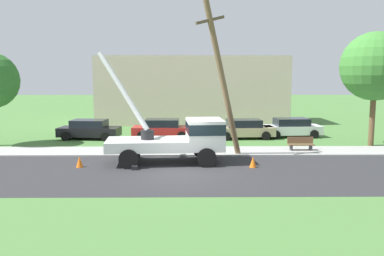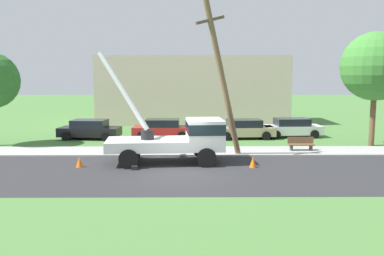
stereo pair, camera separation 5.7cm
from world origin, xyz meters
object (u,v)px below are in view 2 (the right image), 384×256
traffic_cone_ahead (253,162)px  parked_sedan_red (163,129)px  leaning_utility_pole (222,78)px  parked_sedan_tan (244,129)px  park_bench (301,144)px  roadside_tree_far (376,66)px  utility_truck (181,137)px  traffic_cone_behind (80,162)px  parked_sedan_white (292,128)px  parked_sedan_black (90,129)px

traffic_cone_ahead → parked_sedan_red: size_ratio=0.13×
traffic_cone_ahead → parked_sedan_red: (-5.23, 9.48, 0.43)m
parked_sedan_red → traffic_cone_ahead: bearing=-61.1°
leaning_utility_pole → parked_sedan_tan: bearing=71.7°
park_bench → roadside_tree_far: bearing=20.9°
utility_truck → park_bench: (7.34, 2.98, -0.95)m
traffic_cone_behind → parked_sedan_red: bearing=68.4°
traffic_cone_ahead → parked_sedan_white: parked_sedan_white is taller
roadside_tree_far → parked_sedan_red: bearing=166.8°
parked_sedan_black → parked_sedan_red: same height
utility_truck → roadside_tree_far: roadside_tree_far is taller
parked_sedan_red → parked_sedan_tan: same height
utility_truck → parked_sedan_red: 8.46m
utility_truck → parked_sedan_white: 12.10m
parked_sedan_black → parked_sedan_tan: size_ratio=1.01×
parked_sedan_white → traffic_cone_behind: bearing=-143.7°
leaning_utility_pole → parked_sedan_tan: (2.20, 6.66, -3.80)m
traffic_cone_behind → roadside_tree_far: (17.80, 6.04, 4.95)m
parked_sedan_white → park_bench: parked_sedan_white is taller
park_bench → leaning_utility_pole: bearing=-162.8°
traffic_cone_ahead → park_bench: (3.62, 4.17, 0.18)m
leaning_utility_pole → parked_sedan_red: (-3.83, 6.87, -3.80)m
parked_sedan_tan → parked_sedan_white: 3.80m
traffic_cone_ahead → park_bench: bearing=49.0°
utility_truck → parked_sedan_tan: size_ratio=1.54×
traffic_cone_ahead → parked_sedan_tan: (0.81, 9.27, 0.43)m
parked_sedan_red → utility_truck: bearing=-79.7°
parked_sedan_red → park_bench: 10.32m
traffic_cone_ahead → roadside_tree_far: size_ratio=0.07×
parked_sedan_red → parked_sedan_white: (9.76, 0.53, 0.00)m
roadside_tree_far → leaning_utility_pole: bearing=-160.9°
traffic_cone_behind → parked_sedan_white: size_ratio=0.12×
traffic_cone_behind → parked_sedan_white: parked_sedan_white is taller
utility_truck → roadside_tree_far: 14.09m
parked_sedan_white → parked_sedan_tan: bearing=-168.7°
traffic_cone_ahead → parked_sedan_tan: 9.32m
utility_truck → parked_sedan_white: bearing=46.9°
traffic_cone_ahead → parked_sedan_black: bearing=139.1°
parked_sedan_tan → roadside_tree_far: bearing=-21.0°
parked_sedan_red → park_bench: size_ratio=2.77×
parked_sedan_white → park_bench: 5.93m
parked_sedan_red → park_bench: parked_sedan_red is taller
traffic_cone_behind → parked_sedan_tan: parked_sedan_tan is taller
utility_truck → parked_sedan_black: 10.53m
traffic_cone_ahead → traffic_cone_behind: bearing=179.1°
parked_sedan_white → parked_sedan_red: bearing=-176.9°
traffic_cone_ahead → parked_sedan_tan: parked_sedan_tan is taller
traffic_cone_ahead → park_bench: size_ratio=0.35×
parked_sedan_red → roadside_tree_far: bearing=-13.2°
utility_truck → traffic_cone_ahead: utility_truck is taller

